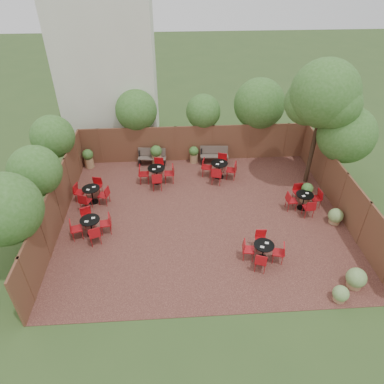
{
  "coord_description": "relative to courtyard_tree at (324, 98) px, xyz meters",
  "views": [
    {
      "loc": [
        -1.23,
        -11.81,
        9.72
      ],
      "look_at": [
        -0.43,
        0.5,
        1.0
      ],
      "focal_mm": 32.83,
      "sensor_mm": 36.0,
      "label": 1
    }
  ],
  "objects": [
    {
      "name": "courtyard_tree",
      "position": [
        0.0,
        0.0,
        0.0
      ],
      "size": [
        3.02,
        2.96,
        5.96
      ],
      "rotation": [
        0.0,
        0.0,
        0.24
      ],
      "color": "black",
      "rests_on": "courtyard_paving"
    },
    {
      "name": "fence_back",
      "position": [
        -5.39,
        2.54,
        -3.32
      ],
      "size": [
        12.0,
        0.08,
        2.0
      ],
      "primitive_type": "cube",
      "color": "brown",
      "rests_on": "ground"
    },
    {
      "name": "neighbour_building",
      "position": [
        -9.89,
        5.54,
        -0.32
      ],
      "size": [
        5.0,
        4.0,
        8.0
      ],
      "primitive_type": "cube",
      "color": "silver",
      "rests_on": "ground"
    },
    {
      "name": "fence_left",
      "position": [
        -11.39,
        -2.46,
        -3.32
      ],
      "size": [
        0.08,
        10.0,
        2.0
      ],
      "primitive_type": "cube",
      "color": "brown",
      "rests_on": "ground"
    },
    {
      "name": "low_shrubs",
      "position": [
        -0.43,
        -5.55,
        -3.97
      ],
      "size": [
        1.99,
        4.48,
        0.74
      ],
      "color": "#9C764E",
      "rests_on": "courtyard_paving"
    },
    {
      "name": "overhang_foliage",
      "position": [
        -5.92,
        0.26,
        -1.61
      ],
      "size": [
        15.81,
        10.87,
        2.7
      ],
      "color": "#315E1E",
      "rests_on": "ground"
    },
    {
      "name": "courtyard_paving",
      "position": [
        -5.39,
        -2.46,
        -4.31
      ],
      "size": [
        12.0,
        10.0,
        0.02
      ],
      "primitive_type": "cube",
      "color": "#361916",
      "rests_on": "ground"
    },
    {
      "name": "park_bench_left",
      "position": [
        -7.68,
        2.16,
        -3.83
      ],
      "size": [
        1.51,
        0.65,
        0.91
      ],
      "rotation": [
        0.0,
        0.0,
        -0.12
      ],
      "color": "brown",
      "rests_on": "courtyard_paving"
    },
    {
      "name": "fence_right",
      "position": [
        0.61,
        -2.46,
        -3.32
      ],
      "size": [
        0.08,
        10.0,
        2.0
      ],
      "primitive_type": "cube",
      "color": "brown",
      "rests_on": "ground"
    },
    {
      "name": "ground",
      "position": [
        -5.39,
        -2.46,
        -4.32
      ],
      "size": [
        80.0,
        80.0,
        0.0
      ],
      "primitive_type": "plane",
      "color": "#354F23",
      "rests_on": "ground"
    },
    {
      "name": "park_bench_right",
      "position": [
        -4.35,
        2.16,
        -3.83
      ],
      "size": [
        1.52,
        0.6,
        0.92
      ],
      "rotation": [
        0.0,
        0.0,
        -0.08
      ],
      "color": "brown",
      "rests_on": "courtyard_paving"
    },
    {
      "name": "planters",
      "position": [
        -6.54,
        1.34,
        -3.75
      ],
      "size": [
        10.97,
        4.4,
        1.11
      ],
      "color": "#9C764E",
      "rests_on": "courtyard_paving"
    },
    {
      "name": "bistro_tables",
      "position": [
        -6.13,
        -1.52,
        -3.84
      ],
      "size": [
        11.05,
        7.44,
        0.96
      ],
      "color": "black",
      "rests_on": "courtyard_paving"
    }
  ]
}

